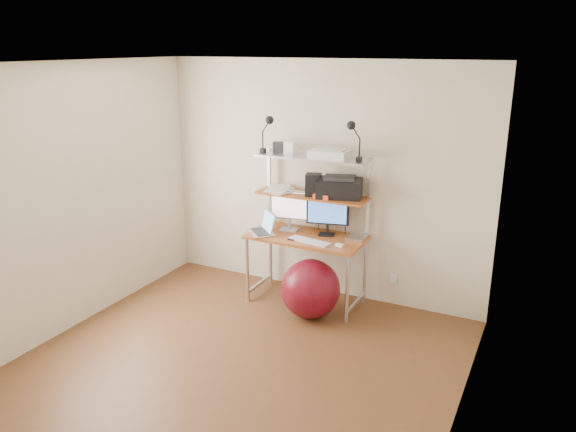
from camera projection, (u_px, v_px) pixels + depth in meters
name	position (u px, v px, depth m)	size (l,w,h in m)	color
room	(231.00, 228.00, 4.40)	(3.60, 3.60, 3.60)	brown
computer_desk	(309.00, 214.00, 5.77)	(1.20, 0.60, 1.57)	#B15022
wall_outlet	(394.00, 278.00, 5.85)	(0.08, 0.01, 0.12)	silver
monitor_silver	(290.00, 207.00, 5.90)	(0.42, 0.18, 0.47)	#BBBCC1
monitor_black	(328.00, 214.00, 5.76)	(0.44, 0.16, 0.44)	black
laptop	(264.00, 228.00, 5.86)	(0.42, 0.42, 0.29)	#BABABF
keyboard	(310.00, 241.00, 5.62)	(0.44, 0.13, 0.01)	silver
mouse	(340.00, 245.00, 5.48)	(0.08, 0.05, 0.02)	silver
mac_mini	(356.00, 238.00, 5.67)	(0.18, 0.18, 0.03)	#BABABF
phone	(293.00, 238.00, 5.70)	(0.07, 0.12, 0.01)	black
printer	(340.00, 187.00, 5.66)	(0.51, 0.41, 0.21)	black
nas_cube	(313.00, 185.00, 5.71)	(0.15, 0.15, 0.22)	black
red_box	(323.00, 196.00, 5.62)	(0.17, 0.11, 0.05)	#CD4520
scanner	(330.00, 154.00, 5.53)	(0.39, 0.26, 0.10)	silver
box_white	(290.00, 148.00, 5.75)	(0.11, 0.09, 0.13)	silver
box_grey	(278.00, 147.00, 5.86)	(0.10, 0.10, 0.10)	#2B2B2D
clip_lamp_left	(268.00, 126.00, 5.72)	(0.15, 0.09, 0.39)	black
clip_lamp_right	(353.00, 132.00, 5.33)	(0.15, 0.09, 0.39)	black
exercise_ball	(311.00, 289.00, 5.59)	(0.60, 0.60, 0.60)	maroon
paper_stack	(280.00, 189.00, 5.93)	(0.38, 0.43, 0.03)	white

